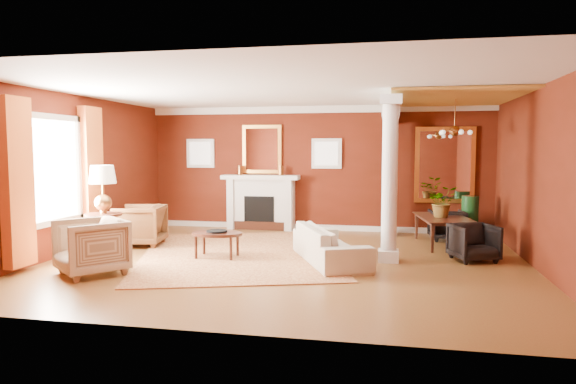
% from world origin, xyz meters
% --- Properties ---
extents(ground, '(8.00, 8.00, 0.00)m').
position_xyz_m(ground, '(0.00, 0.00, 0.00)').
color(ground, brown).
rests_on(ground, ground).
extents(room_shell, '(8.04, 7.04, 2.92)m').
position_xyz_m(room_shell, '(0.00, 0.00, 2.02)').
color(room_shell, '#54180B').
rests_on(room_shell, ground).
extents(fireplace, '(1.85, 0.42, 1.29)m').
position_xyz_m(fireplace, '(-1.30, 3.32, 0.65)').
color(fireplace, silver).
rests_on(fireplace, ground).
extents(overmantel_mirror, '(0.95, 0.07, 1.15)m').
position_xyz_m(overmantel_mirror, '(-1.30, 3.45, 1.90)').
color(overmantel_mirror, gold).
rests_on(overmantel_mirror, fireplace).
extents(flank_window_left, '(0.70, 0.07, 0.70)m').
position_xyz_m(flank_window_left, '(-2.85, 3.46, 1.80)').
color(flank_window_left, silver).
rests_on(flank_window_left, room_shell).
extents(flank_window_right, '(0.70, 0.07, 0.70)m').
position_xyz_m(flank_window_right, '(0.25, 3.46, 1.80)').
color(flank_window_right, silver).
rests_on(flank_window_right, room_shell).
extents(left_window, '(0.21, 2.55, 2.60)m').
position_xyz_m(left_window, '(-3.89, -0.60, 1.42)').
color(left_window, white).
rests_on(left_window, room_shell).
extents(column_front, '(0.36, 0.36, 2.80)m').
position_xyz_m(column_front, '(1.70, 0.30, 1.43)').
color(column_front, silver).
rests_on(column_front, ground).
extents(column_back, '(0.36, 0.36, 2.80)m').
position_xyz_m(column_back, '(1.70, 3.00, 1.43)').
color(column_back, silver).
rests_on(column_back, ground).
extents(header_beam, '(0.30, 3.20, 0.32)m').
position_xyz_m(header_beam, '(1.70, 1.90, 2.62)').
color(header_beam, silver).
rests_on(header_beam, column_front).
extents(amber_ceiling, '(2.30, 3.40, 0.04)m').
position_xyz_m(amber_ceiling, '(2.85, 1.75, 2.87)').
color(amber_ceiling, gold).
rests_on(amber_ceiling, room_shell).
extents(dining_mirror, '(1.30, 0.07, 1.70)m').
position_xyz_m(dining_mirror, '(2.90, 3.45, 1.55)').
color(dining_mirror, gold).
rests_on(dining_mirror, room_shell).
extents(chandelier, '(0.60, 0.62, 0.75)m').
position_xyz_m(chandelier, '(2.90, 1.80, 2.25)').
color(chandelier, '#A66C34').
rests_on(chandelier, room_shell).
extents(crown_trim, '(8.00, 0.08, 0.16)m').
position_xyz_m(crown_trim, '(0.00, 3.46, 2.82)').
color(crown_trim, silver).
rests_on(crown_trim, room_shell).
extents(base_trim, '(8.00, 0.08, 0.12)m').
position_xyz_m(base_trim, '(0.00, 3.46, 0.06)').
color(base_trim, silver).
rests_on(base_trim, ground).
extents(rug, '(4.54, 5.27, 0.02)m').
position_xyz_m(rug, '(-0.99, 0.39, 0.01)').
color(rug, maroon).
rests_on(rug, ground).
extents(sofa, '(1.39, 2.16, 0.82)m').
position_xyz_m(sofa, '(0.74, 0.06, 0.41)').
color(sofa, beige).
rests_on(sofa, ground).
extents(armchair_leopard, '(0.95, 1.00, 0.89)m').
position_xyz_m(armchair_leopard, '(-3.12, 0.80, 0.45)').
color(armchair_leopard, black).
rests_on(armchair_leopard, ground).
extents(armchair_stripe, '(1.24, 1.24, 0.94)m').
position_xyz_m(armchair_stripe, '(-2.74, -1.49, 0.47)').
color(armchair_stripe, tan).
rests_on(armchair_stripe, ground).
extents(coffee_table, '(0.90, 0.90, 0.46)m').
position_xyz_m(coffee_table, '(-1.24, -0.01, 0.41)').
color(coffee_table, black).
rests_on(coffee_table, ground).
extents(coffee_book, '(0.15, 0.05, 0.20)m').
position_xyz_m(coffee_book, '(-1.25, 0.06, 0.56)').
color(coffee_book, black).
rests_on(coffee_book, coffee_table).
extents(side_table, '(0.65, 0.65, 1.62)m').
position_xyz_m(side_table, '(-3.33, -0.14, 1.10)').
color(side_table, black).
rests_on(side_table, ground).
extents(dining_table, '(0.80, 1.69, 0.91)m').
position_xyz_m(dining_table, '(2.78, 1.98, 0.45)').
color(dining_table, black).
rests_on(dining_table, ground).
extents(dining_chair_near, '(0.85, 0.83, 0.70)m').
position_xyz_m(dining_chair_near, '(3.12, 0.62, 0.35)').
color(dining_chair_near, black).
rests_on(dining_chair_near, ground).
extents(dining_chair_far, '(0.75, 0.71, 0.70)m').
position_xyz_m(dining_chair_far, '(2.89, 2.63, 0.35)').
color(dining_chair_far, black).
rests_on(dining_chair_far, ground).
extents(green_urn, '(0.39, 0.39, 0.93)m').
position_xyz_m(green_urn, '(3.37, 2.80, 0.37)').
color(green_urn, '#133C18').
rests_on(green_urn, ground).
extents(potted_plant, '(0.63, 0.68, 0.48)m').
position_xyz_m(potted_plant, '(2.72, 1.91, 1.15)').
color(potted_plant, '#26591E').
rests_on(potted_plant, dining_table).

